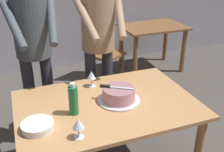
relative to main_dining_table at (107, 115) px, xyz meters
name	(u,v)px	position (x,y,z in m)	size (l,w,h in m)	color
main_dining_table	(107,115)	(0.00, 0.00, 0.00)	(1.41, 0.95, 0.75)	tan
cake_on_platter	(119,95)	(0.10, 0.00, 0.16)	(0.34, 0.34, 0.11)	silver
cake_knife	(110,87)	(0.04, 0.04, 0.23)	(0.24, 0.16, 0.02)	silver
plate_stack	(38,126)	(-0.55, -0.15, 0.14)	(0.22, 0.22, 0.05)	white
wine_glass_near	(91,76)	(-0.03, 0.32, 0.22)	(0.08, 0.08, 0.14)	silver
wine_glass_far	(78,124)	(-0.31, -0.34, 0.22)	(0.08, 0.08, 0.14)	silver
water_bottle	(73,100)	(-0.28, -0.05, 0.23)	(0.07, 0.07, 0.25)	#1E6B38
person_cutting_cake	(98,37)	(0.16, 0.68, 0.44)	(0.47, 0.56, 1.72)	#2D2D38
person_standing_beside	(33,43)	(-0.45, 0.71, 0.44)	(0.47, 0.56, 1.72)	#2D2D38
background_table	(152,36)	(1.48, 1.96, -0.06)	(1.00, 0.70, 0.74)	brown
background_chair_1	(102,49)	(0.60, 1.89, -0.15)	(0.60, 0.60, 0.90)	brown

